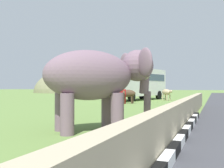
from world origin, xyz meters
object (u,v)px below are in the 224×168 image
elephant (99,77)px  cow_mid (111,94)px  person_handler (121,101)px  cow_far (166,92)px  cow_near (127,94)px  bus_white (137,81)px

elephant → cow_mid: elephant is taller
person_handler → cow_mid: bearing=24.0°
cow_mid → cow_far: 8.50m
elephant → cow_far: 20.49m
cow_mid → person_handler: bearing=-156.0°
person_handler → cow_far: bearing=4.4°
elephant → cow_mid: bearing=20.3°
elephant → cow_near: size_ratio=2.04×
bus_white → cow_mid: size_ratio=5.26×
bus_white → cow_far: bearing=-76.2°
person_handler → bus_white: 18.57m
person_handler → cow_near: person_handler is taller
cow_near → bus_white: bearing=7.0°
bus_white → cow_far: bus_white is taller
cow_near → cow_far: 6.84m
person_handler → cow_near: 12.92m
elephant → cow_near: elephant is taller
cow_far → cow_mid: bearing=156.3°
person_handler → cow_mid: person_handler is taller
bus_white → cow_near: bus_white is taller
cow_far → bus_white: bearing=103.8°
bus_white → cow_near: size_ratio=5.01×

